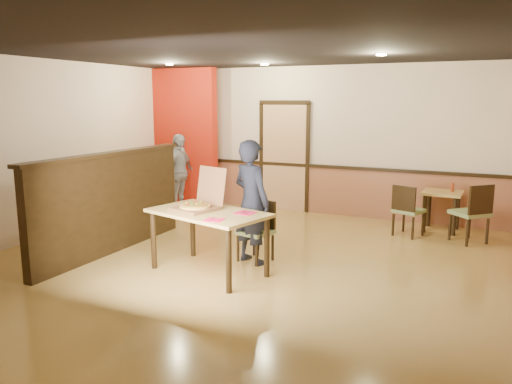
% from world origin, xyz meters
% --- Properties ---
extents(floor, '(7.00, 7.00, 0.00)m').
position_xyz_m(floor, '(0.00, 0.00, 0.00)').
color(floor, '#B79147').
rests_on(floor, ground).
extents(ceiling, '(7.00, 7.00, 0.00)m').
position_xyz_m(ceiling, '(0.00, 0.00, 2.80)').
color(ceiling, black).
rests_on(ceiling, wall_back).
extents(wall_back, '(7.00, 0.00, 7.00)m').
position_xyz_m(wall_back, '(0.00, 3.50, 1.40)').
color(wall_back, beige).
rests_on(wall_back, floor).
extents(wall_left, '(0.00, 7.00, 7.00)m').
position_xyz_m(wall_left, '(-3.50, 0.00, 1.40)').
color(wall_left, beige).
rests_on(wall_left, floor).
extents(wainscot_back, '(7.00, 0.04, 0.90)m').
position_xyz_m(wainscot_back, '(0.00, 3.47, 0.45)').
color(wainscot_back, '#9B5B3E').
rests_on(wainscot_back, floor).
extents(chair_rail_back, '(7.00, 0.06, 0.06)m').
position_xyz_m(chair_rail_back, '(0.00, 3.45, 0.92)').
color(chair_rail_back, black).
rests_on(chair_rail_back, wall_back).
extents(back_door, '(0.90, 0.06, 2.10)m').
position_xyz_m(back_door, '(-0.80, 3.46, 1.05)').
color(back_door, tan).
rests_on(back_door, wall_back).
extents(booth_partition, '(0.20, 3.10, 1.44)m').
position_xyz_m(booth_partition, '(-2.00, -0.20, 0.74)').
color(booth_partition, black).
rests_on(booth_partition, floor).
extents(red_accent_panel, '(1.60, 0.20, 2.78)m').
position_xyz_m(red_accent_panel, '(-2.90, 3.00, 1.40)').
color(red_accent_panel, '#AA1C0C').
rests_on(red_accent_panel, floor).
extents(spot_a, '(0.14, 0.14, 0.02)m').
position_xyz_m(spot_a, '(-2.30, 1.80, 2.78)').
color(spot_a, beige).
rests_on(spot_a, ceiling).
extents(spot_b, '(0.14, 0.14, 0.02)m').
position_xyz_m(spot_b, '(-0.80, 2.50, 2.78)').
color(spot_b, beige).
rests_on(spot_b, ceiling).
extents(spot_c, '(0.14, 0.14, 0.02)m').
position_xyz_m(spot_c, '(1.40, 1.50, 2.78)').
color(spot_c, beige).
rests_on(spot_c, ceiling).
extents(main_table, '(1.66, 1.20, 0.80)m').
position_xyz_m(main_table, '(-0.28, -0.39, 0.69)').
color(main_table, tan).
rests_on(main_table, floor).
extents(diner_chair, '(0.50, 0.50, 0.82)m').
position_xyz_m(diner_chair, '(0.07, 0.35, 0.45)').
color(diner_chair, '#73884F').
rests_on(diner_chair, floor).
extents(side_chair_left, '(0.53, 0.53, 0.84)m').
position_xyz_m(side_chair_left, '(1.73, 2.44, 0.46)').
color(side_chair_left, '#73884F').
rests_on(side_chair_left, floor).
extents(side_chair_right, '(0.65, 0.65, 0.93)m').
position_xyz_m(side_chair_right, '(2.70, 2.45, 0.51)').
color(side_chair_right, '#73884F').
rests_on(side_chair_right, floor).
extents(side_table, '(0.66, 0.66, 0.67)m').
position_xyz_m(side_table, '(2.20, 3.05, 0.50)').
color(side_table, tan).
rests_on(side_table, floor).
extents(diner, '(0.71, 0.60, 1.66)m').
position_xyz_m(diner, '(0.04, 0.21, 0.83)').
color(diner, black).
rests_on(diner, floor).
extents(passerby, '(0.39, 0.90, 1.52)m').
position_xyz_m(passerby, '(-2.63, 2.48, 0.76)').
color(passerby, '#9899A1').
rests_on(passerby, floor).
extents(pizza_box, '(0.63, 0.69, 0.52)m').
position_xyz_m(pizza_box, '(-0.45, -0.34, 0.86)').
color(pizza_box, brown).
rests_on(pizza_box, main_table).
extents(pizza, '(0.42, 0.42, 0.03)m').
position_xyz_m(pizza, '(-0.46, -0.39, 0.85)').
color(pizza, '#DEAC50').
rests_on(pizza, pizza_box).
extents(napkin_near, '(0.24, 0.24, 0.01)m').
position_xyz_m(napkin_near, '(0.02, -0.76, 0.80)').
color(napkin_near, '#F1113F').
rests_on(napkin_near, main_table).
extents(napkin_far, '(0.25, 0.25, 0.01)m').
position_xyz_m(napkin_far, '(0.18, -0.28, 0.80)').
color(napkin_far, '#F1113F').
rests_on(napkin_far, main_table).
extents(condiment, '(0.06, 0.06, 0.14)m').
position_xyz_m(condiment, '(2.34, 3.09, 0.74)').
color(condiment, '#8D3819').
rests_on(condiment, side_table).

